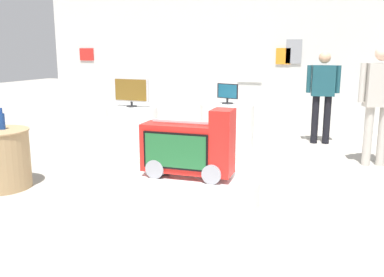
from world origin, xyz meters
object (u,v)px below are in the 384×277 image
at_px(novelty_firetruck_tv, 189,149).
at_px(tv_on_center_rear, 131,91).
at_px(main_display_pedestal, 188,190).
at_px(tv_on_left_rear, 227,93).
at_px(shopper_browsing_rear, 379,97).
at_px(display_pedestal_left_rear, 227,126).
at_px(shopper_browsing_near_truck, 323,91).
at_px(display_pedestal_center_rear, 132,130).
at_px(bottle_on_side_table, 2,121).
at_px(side_table_round, 0,158).

distance_m(novelty_firetruck_tv, tv_on_center_rear, 2.45).
xyz_separation_m(main_display_pedestal, tv_on_left_rear, (-0.37, 2.65, 0.78)).
distance_m(novelty_firetruck_tv, shopper_browsing_rear, 3.05).
xyz_separation_m(display_pedestal_left_rear, shopper_browsing_near_truck, (1.43, 0.92, 0.56)).
xyz_separation_m(main_display_pedestal, shopper_browsing_near_truck, (1.05, 3.57, 0.78)).
relative_size(display_pedestal_center_rear, shopper_browsing_rear, 0.48).
distance_m(main_display_pedestal, shopper_browsing_rear, 3.14).
bearing_deg(bottle_on_side_table, display_pedestal_center_rear, 74.26).
height_order(novelty_firetruck_tv, display_pedestal_center_rear, novelty_firetruck_tv).
bearing_deg(display_pedestal_left_rear, bottle_on_side_table, -122.12).
bearing_deg(tv_on_center_rear, display_pedestal_center_rear, 89.75).
height_order(tv_on_left_rear, shopper_browsing_rear, shopper_browsing_rear).
distance_m(display_pedestal_left_rear, side_table_round, 3.55).
height_order(display_pedestal_left_rear, tv_on_center_rear, tv_on_center_rear).
bearing_deg(tv_on_left_rear, display_pedestal_left_rear, 106.94).
bearing_deg(display_pedestal_center_rear, novelty_firetruck_tv, -46.09).
distance_m(display_pedestal_center_rear, shopper_browsing_rear, 3.66).
bearing_deg(display_pedestal_left_rear, main_display_pedestal, -81.94).
bearing_deg(tv_on_left_rear, main_display_pedestal, -81.95).
height_order(main_display_pedestal, bottle_on_side_table, bottle_on_side_table).
height_order(novelty_firetruck_tv, shopper_browsing_near_truck, shopper_browsing_near_truck).
bearing_deg(tv_on_center_rear, main_display_pedestal, -46.25).
xyz_separation_m(tv_on_left_rear, shopper_browsing_rear, (2.27, -0.29, 0.06)).
height_order(tv_on_left_rear, shopper_browsing_near_truck, shopper_browsing_near_truck).
height_order(novelty_firetruck_tv, shopper_browsing_rear, shopper_browsing_rear).
bearing_deg(shopper_browsing_rear, tv_on_center_rear, -169.93).
height_order(display_pedestal_center_rear, tv_on_center_rear, tv_on_center_rear).
xyz_separation_m(tv_on_center_rear, shopper_browsing_rear, (3.55, 0.63, -0.02)).
bearing_deg(novelty_firetruck_tv, display_pedestal_left_rear, 98.45).
distance_m(display_pedestal_left_rear, display_pedestal_center_rear, 1.58).
xyz_separation_m(novelty_firetruck_tv, side_table_round, (-2.28, -0.35, -0.23)).
bearing_deg(bottle_on_side_table, novelty_firetruck_tv, 7.58).
xyz_separation_m(side_table_round, shopper_browsing_near_truck, (3.31, 3.93, 0.57)).
height_order(display_pedestal_left_rear, display_pedestal_center_rear, same).
height_order(main_display_pedestal, tv_on_left_rear, tv_on_left_rear).
height_order(main_display_pedestal, display_pedestal_left_rear, display_pedestal_left_rear).
distance_m(novelty_firetruck_tv, shopper_browsing_near_truck, 3.74).
xyz_separation_m(novelty_firetruck_tv, bottle_on_side_table, (-2.25, -0.30, 0.21)).
distance_m(bottle_on_side_table, shopper_browsing_near_truck, 5.08).
bearing_deg(tv_on_center_rear, bottle_on_side_table, -105.77).
distance_m(tv_on_left_rear, shopper_browsing_rear, 2.29).
xyz_separation_m(novelty_firetruck_tv, tv_on_left_rear, (-0.39, 2.65, 0.33)).
height_order(novelty_firetruck_tv, tv_on_center_rear, tv_on_center_rear).
relative_size(bottle_on_side_table, shopper_browsing_near_truck, 0.16).
relative_size(main_display_pedestal, tv_on_left_rear, 4.07).
bearing_deg(side_table_round, tv_on_center_rear, 73.97).
distance_m(display_pedestal_center_rear, bottle_on_side_table, 2.16).
distance_m(novelty_firetruck_tv, display_pedestal_center_rear, 2.43).
bearing_deg(shopper_browsing_near_truck, novelty_firetruck_tv, -106.12).
xyz_separation_m(main_display_pedestal, side_table_round, (-2.26, -0.36, 0.22)).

